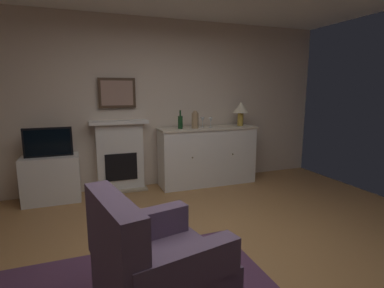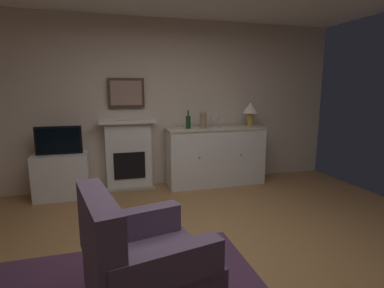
{
  "view_description": "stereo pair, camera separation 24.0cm",
  "coord_description": "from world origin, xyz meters",
  "views": [
    {
      "loc": [
        -1.05,
        -2.24,
        1.56
      ],
      "look_at": [
        0.01,
        0.63,
        1.0
      ],
      "focal_mm": 27.86,
      "sensor_mm": 36.0,
      "label": 1
    },
    {
      "loc": [
        -0.82,
        -2.32,
        1.56
      ],
      "look_at": [
        0.01,
        0.63,
        1.0
      ],
      "focal_mm": 27.86,
      "sensor_mm": 36.0,
      "label": 2
    }
  ],
  "objects": [
    {
      "name": "ground_plane",
      "position": [
        0.0,
        0.0,
        -0.05
      ],
      "size": [
        6.1,
        5.06,
        0.1
      ],
      "primitive_type": "cube",
      "color": "#9E7042",
      "rests_on": "ground"
    },
    {
      "name": "wall_rear",
      "position": [
        0.0,
        2.5,
        1.33
      ],
      "size": [
        6.1,
        0.06,
        2.65
      ],
      "primitive_type": "cube",
      "color": "beige",
      "rests_on": "ground_plane"
    },
    {
      "name": "fireplace_unit",
      "position": [
        -0.53,
        2.37,
        0.55
      ],
      "size": [
        0.87,
        0.3,
        1.1
      ],
      "color": "white",
      "rests_on": "ground_plane"
    },
    {
      "name": "framed_picture",
      "position": [
        -0.53,
        2.42,
        1.51
      ],
      "size": [
        0.55,
        0.04,
        0.45
      ],
      "color": "#473323"
    },
    {
      "name": "sideboard_cabinet",
      "position": [
        0.86,
        2.2,
        0.48
      ],
      "size": [
        1.62,
        0.49,
        0.96
      ],
      "color": "white",
      "rests_on": "ground_plane"
    },
    {
      "name": "table_lamp",
      "position": [
        1.47,
        2.2,
        1.23
      ],
      "size": [
        0.26,
        0.26,
        0.4
      ],
      "color": "#B79338",
      "rests_on": "sideboard_cabinet"
    },
    {
      "name": "wine_bottle",
      "position": [
        0.39,
        2.17,
        1.06
      ],
      "size": [
        0.08,
        0.08,
        0.29
      ],
      "color": "#193F1E",
      "rests_on": "sideboard_cabinet"
    },
    {
      "name": "wine_glass_left",
      "position": [
        0.78,
        2.23,
        1.08
      ],
      "size": [
        0.07,
        0.07,
        0.16
      ],
      "color": "silver",
      "rests_on": "sideboard_cabinet"
    },
    {
      "name": "wine_glass_center",
      "position": [
        0.89,
        2.14,
        1.08
      ],
      "size": [
        0.07,
        0.07,
        0.16
      ],
      "color": "silver",
      "rests_on": "sideboard_cabinet"
    },
    {
      "name": "vase_decorative",
      "position": [
        0.62,
        2.15,
        1.09
      ],
      "size": [
        0.11,
        0.11,
        0.28
      ],
      "color": "#9E7F5B",
      "rests_on": "sideboard_cabinet"
    },
    {
      "name": "tv_cabinet",
      "position": [
        -1.51,
        2.21,
        0.33
      ],
      "size": [
        0.75,
        0.42,
        0.65
      ],
      "color": "white",
      "rests_on": "ground_plane"
    },
    {
      "name": "tv_set",
      "position": [
        -1.51,
        2.19,
        0.85
      ],
      "size": [
        0.62,
        0.07,
        0.4
      ],
      "color": "black",
      "rests_on": "tv_cabinet"
    },
    {
      "name": "armchair",
      "position": [
        -0.65,
        -0.43,
        0.38
      ],
      "size": [
        0.95,
        0.91,
        0.92
      ],
      "color": "#604C66",
      "rests_on": "ground_plane"
    }
  ]
}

